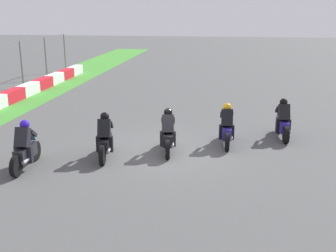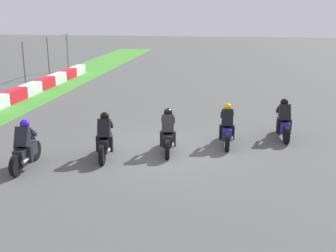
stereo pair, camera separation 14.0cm
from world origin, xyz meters
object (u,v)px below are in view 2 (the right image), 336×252
(rider_lane_d, at_px, (105,139))
(rider_lane_e, at_px, (25,148))
(rider_lane_a, at_px, (284,122))
(rider_lane_c, at_px, (168,134))
(rider_lane_b, at_px, (227,128))

(rider_lane_d, height_order, rider_lane_e, same)
(rider_lane_a, relative_size, rider_lane_d, 1.00)
(rider_lane_a, height_order, rider_lane_d, same)
(rider_lane_a, distance_m, rider_lane_e, 9.28)
(rider_lane_c, height_order, rider_lane_d, same)
(rider_lane_b, height_order, rider_lane_d, same)
(rider_lane_a, distance_m, rider_lane_b, 2.38)
(rider_lane_a, relative_size, rider_lane_c, 1.00)
(rider_lane_a, xyz_separation_m, rider_lane_e, (-4.33, 8.21, 0.00))
(rider_lane_a, height_order, rider_lane_c, same)
(rider_lane_a, xyz_separation_m, rider_lane_c, (-2.19, 4.08, 0.00))
(rider_lane_e, bearing_deg, rider_lane_b, -65.02)
(rider_lane_d, bearing_deg, rider_lane_e, 112.43)
(rider_lane_b, xyz_separation_m, rider_lane_c, (-1.07, 1.98, 0.00))
(rider_lane_b, bearing_deg, rider_lane_d, 113.15)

